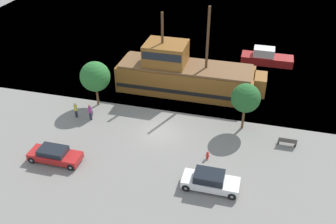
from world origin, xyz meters
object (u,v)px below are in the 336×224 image
(pirate_ship, at_px, (184,74))
(parked_car_curb_front, at_px, (210,181))
(pedestrian_walking_near, at_px, (76,110))
(pedestrian_walking_far, at_px, (90,112))
(bench_promenade_east, at_px, (287,141))
(moored_boat_dockside, at_px, (266,58))
(fire_hydrant, at_px, (208,155))
(parked_car_curb_mid, at_px, (55,155))

(pirate_ship, xyz_separation_m, parked_car_curb_front, (5.55, -15.07, -1.34))
(pedestrian_walking_near, height_order, pedestrian_walking_far, pedestrian_walking_far)
(bench_promenade_east, xyz_separation_m, pedestrian_walking_near, (-21.19, -0.56, 0.40))
(pirate_ship, height_order, moored_boat_dockside, pirate_ship)
(pedestrian_walking_far, bearing_deg, fire_hydrant, -13.98)
(moored_boat_dockside, xyz_separation_m, parked_car_curb_front, (-3.46, -25.02, -0.04))
(pirate_ship, relative_size, pedestrian_walking_far, 9.32)
(parked_car_curb_front, bearing_deg, bench_promenade_east, 50.33)
(moored_boat_dockside, xyz_separation_m, bench_promenade_east, (2.63, -17.68, -0.35))
(pirate_ship, xyz_separation_m, fire_hydrant, (4.77, -11.52, -1.67))
(pirate_ship, relative_size, parked_car_curb_mid, 3.59)
(pedestrian_walking_near, bearing_deg, parked_car_curb_front, -24.18)
(moored_boat_dockside, relative_size, pedestrian_walking_far, 3.73)
(moored_boat_dockside, distance_m, parked_car_curb_mid, 30.45)
(parked_car_curb_front, relative_size, bench_promenade_east, 2.76)
(pirate_ship, distance_m, moored_boat_dockside, 13.49)
(pirate_ship, distance_m, bench_promenade_east, 14.07)
(bench_promenade_east, bearing_deg, pirate_ship, 146.43)
(parked_car_curb_front, relative_size, fire_hydrant, 6.00)
(parked_car_curb_front, relative_size, pedestrian_walking_near, 2.78)
(pirate_ship, distance_m, fire_hydrant, 12.58)
(pedestrian_walking_far, bearing_deg, pirate_ship, 46.73)
(parked_car_curb_front, bearing_deg, parked_car_curb_mid, -179.54)
(parked_car_curb_front, xyz_separation_m, pedestrian_walking_near, (-15.10, 6.78, 0.09))
(parked_car_curb_mid, bearing_deg, pedestrian_walking_near, 101.15)
(moored_boat_dockside, distance_m, fire_hydrant, 21.89)
(moored_boat_dockside, height_order, parked_car_curb_mid, moored_boat_dockside)
(moored_boat_dockside, relative_size, parked_car_curb_front, 1.46)
(pirate_ship, bearing_deg, parked_car_curb_mid, -118.33)
(moored_boat_dockside, height_order, pedestrian_walking_near, moored_boat_dockside)
(parked_car_curb_mid, distance_m, pedestrian_walking_near, 7.02)
(pirate_ship, bearing_deg, pedestrian_walking_far, -133.27)
(parked_car_curb_mid, distance_m, pedestrian_walking_far, 6.82)
(pedestrian_walking_far, bearing_deg, moored_boat_dockside, 47.33)
(bench_promenade_east, relative_size, pedestrian_walking_far, 0.93)
(pirate_ship, xyz_separation_m, moored_boat_dockside, (9.01, 9.95, -1.30))
(parked_car_curb_mid, bearing_deg, parked_car_curb_front, 0.46)
(fire_hydrant, xyz_separation_m, pedestrian_walking_far, (-12.65, 3.15, 0.50))
(parked_car_curb_mid, bearing_deg, pedestrian_walking_far, 87.44)
(moored_boat_dockside, height_order, parked_car_curb_front, moored_boat_dockside)
(parked_car_curb_front, height_order, parked_car_curb_mid, parked_car_curb_front)
(moored_boat_dockside, distance_m, parked_car_curb_front, 25.26)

